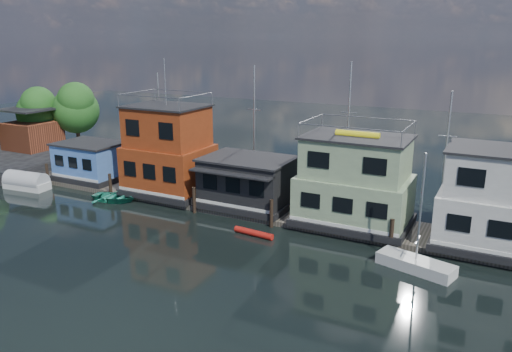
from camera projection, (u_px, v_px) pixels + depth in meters
The scene contains 14 objects.
ground at pixel (165, 267), 31.38m from camera, with size 160.00×160.00×0.00m, color black.
dock at pixel (253, 208), 41.61m from camera, with size 48.00×5.00×0.40m, color #595147.
houseboat_blue at pixel (91, 161), 48.98m from camera, with size 6.40×4.90×3.66m.
houseboat_red at pixel (168, 152), 44.29m from camera, with size 7.40×5.90×11.86m.
houseboat_dark at pixel (248, 182), 41.21m from camera, with size 7.40×6.10×4.06m.
houseboat_green at pixel (355, 183), 36.96m from camera, with size 8.40×5.90×7.03m.
houseboat_white at pixel (504, 202), 32.57m from camera, with size 8.40×5.90×6.66m.
pilings at pixel (233, 207), 39.11m from camera, with size 42.28×0.28×2.20m.
background_masts at pixel (334, 138), 43.21m from camera, with size 36.40×0.16×12.00m.
shore at pixel (33, 130), 57.48m from camera, with size 12.40×15.72×8.24m.
day_sailer at pixel (416, 263), 30.88m from camera, with size 4.98×2.80×7.46m.
red_kayak at pixel (254, 233), 36.22m from camera, with size 0.46×0.46×3.15m, color red.
tarp_runabout at pixel (26, 182), 47.34m from camera, with size 4.59×2.20×1.80m.
dinghy_teal at pixel (114, 197), 43.76m from camera, with size 2.86×4.00×0.83m, color #268C72.
Camera 1 is at (18.17, -22.90, 13.98)m, focal length 35.00 mm.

